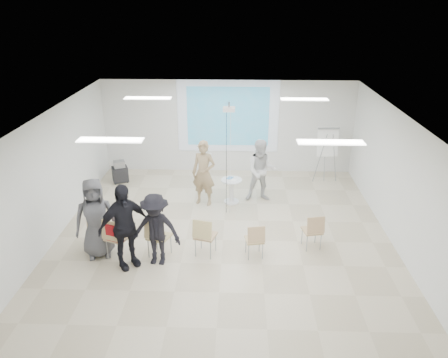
{
  "coord_description": "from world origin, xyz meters",
  "views": [
    {
      "loc": [
        0.34,
        -9.04,
        5.42
      ],
      "look_at": [
        0.0,
        0.8,
        1.25
      ],
      "focal_mm": 35.0,
      "sensor_mm": 36.0,
      "label": 1
    }
  ],
  "objects_px": {
    "player_left": "(204,169)",
    "chair_left_inner": "(157,235)",
    "chair_far_left": "(99,228)",
    "chair_right_far": "(313,229)",
    "chair_center": "(204,234)",
    "laptop": "(159,235)",
    "chair_right_inner": "(255,238)",
    "pedestal_table": "(232,189)",
    "chair_left_mid": "(115,235)",
    "audience_mid": "(156,225)",
    "flipchart_easel": "(328,143)",
    "audience_outer": "(95,214)",
    "player_right": "(262,168)",
    "audience_left": "(123,221)",
    "av_cart": "(120,172)"
  },
  "relations": [
    {
      "from": "player_right",
      "to": "audience_left",
      "type": "relative_size",
      "value": 0.9
    },
    {
      "from": "chair_center",
      "to": "laptop",
      "type": "height_order",
      "value": "chair_center"
    },
    {
      "from": "pedestal_table",
      "to": "chair_center",
      "type": "bearing_deg",
      "value": -101.37
    },
    {
      "from": "pedestal_table",
      "to": "flipchart_easel",
      "type": "xyz_separation_m",
      "value": [
        2.88,
        1.6,
        0.88
      ]
    },
    {
      "from": "chair_right_far",
      "to": "chair_center",
      "type": "bearing_deg",
      "value": 176.6
    },
    {
      "from": "chair_right_inner",
      "to": "player_right",
      "type": "bearing_deg",
      "value": 74.52
    },
    {
      "from": "player_left",
      "to": "player_right",
      "type": "bearing_deg",
      "value": 27.13
    },
    {
      "from": "chair_left_mid",
      "to": "audience_outer",
      "type": "relative_size",
      "value": 0.48
    },
    {
      "from": "chair_right_inner",
      "to": "chair_right_far",
      "type": "distance_m",
      "value": 1.39
    },
    {
      "from": "audience_left",
      "to": "audience_mid",
      "type": "relative_size",
      "value": 1.17
    },
    {
      "from": "player_left",
      "to": "chair_left_inner",
      "type": "bearing_deg",
      "value": -89.5
    },
    {
      "from": "audience_outer",
      "to": "player_right",
      "type": "bearing_deg",
      "value": 20.62
    },
    {
      "from": "audience_mid",
      "to": "flipchart_easel",
      "type": "bearing_deg",
      "value": 53.06
    },
    {
      "from": "pedestal_table",
      "to": "chair_far_left",
      "type": "xyz_separation_m",
      "value": [
        -2.97,
        -2.52,
        0.13
      ]
    },
    {
      "from": "chair_far_left",
      "to": "chair_right_far",
      "type": "bearing_deg",
      "value": 3.4
    },
    {
      "from": "audience_mid",
      "to": "audience_outer",
      "type": "distance_m",
      "value": 1.4
    },
    {
      "from": "chair_left_mid",
      "to": "chair_right_far",
      "type": "distance_m",
      "value": 4.41
    },
    {
      "from": "player_left",
      "to": "chair_left_inner",
      "type": "distance_m",
      "value": 2.92
    },
    {
      "from": "player_right",
      "to": "chair_right_far",
      "type": "relative_size",
      "value": 2.26
    },
    {
      "from": "laptop",
      "to": "flipchart_easel",
      "type": "height_order",
      "value": "flipchart_easel"
    },
    {
      "from": "audience_mid",
      "to": "flipchart_easel",
      "type": "distance_m",
      "value": 6.44
    },
    {
      "from": "chair_left_inner",
      "to": "chair_right_inner",
      "type": "relative_size",
      "value": 1.16
    },
    {
      "from": "chair_left_inner",
      "to": "audience_outer",
      "type": "distance_m",
      "value": 1.42
    },
    {
      "from": "chair_left_mid",
      "to": "audience_mid",
      "type": "bearing_deg",
      "value": 12.73
    },
    {
      "from": "chair_right_inner",
      "to": "player_left",
      "type": "bearing_deg",
      "value": 105.69
    },
    {
      "from": "pedestal_table",
      "to": "chair_right_inner",
      "type": "distance_m",
      "value": 2.85
    },
    {
      "from": "chair_far_left",
      "to": "chair_left_inner",
      "type": "relative_size",
      "value": 0.93
    },
    {
      "from": "pedestal_table",
      "to": "chair_left_mid",
      "type": "xyz_separation_m",
      "value": [
        -2.48,
        -2.92,
        0.18
      ]
    },
    {
      "from": "pedestal_table",
      "to": "audience_mid",
      "type": "distance_m",
      "value": 3.47
    },
    {
      "from": "player_left",
      "to": "laptop",
      "type": "distance_m",
      "value": 2.83
    },
    {
      "from": "chair_left_mid",
      "to": "chair_left_inner",
      "type": "bearing_deg",
      "value": 26.09
    },
    {
      "from": "chair_right_far",
      "to": "audience_left",
      "type": "bearing_deg",
      "value": 179.16
    },
    {
      "from": "player_left",
      "to": "chair_center",
      "type": "relative_size",
      "value": 2.2
    },
    {
      "from": "audience_left",
      "to": "chair_center",
      "type": "bearing_deg",
      "value": -24.53
    },
    {
      "from": "chair_left_mid",
      "to": "chair_center",
      "type": "distance_m",
      "value": 1.93
    },
    {
      "from": "chair_left_mid",
      "to": "laptop",
      "type": "distance_m",
      "value": 0.95
    },
    {
      "from": "flipchart_easel",
      "to": "chair_right_inner",
      "type": "bearing_deg",
      "value": -121.22
    },
    {
      "from": "chair_center",
      "to": "chair_left_mid",
      "type": "bearing_deg",
      "value": -159.01
    },
    {
      "from": "chair_right_far",
      "to": "audience_mid",
      "type": "distance_m",
      "value": 3.55
    },
    {
      "from": "chair_far_left",
      "to": "chair_right_inner",
      "type": "distance_m",
      "value": 3.55
    },
    {
      "from": "pedestal_table",
      "to": "chair_right_far",
      "type": "relative_size",
      "value": 0.88
    },
    {
      "from": "chair_right_far",
      "to": "flipchart_easel",
      "type": "relative_size",
      "value": 0.5
    },
    {
      "from": "chair_left_inner",
      "to": "chair_right_inner",
      "type": "height_order",
      "value": "chair_left_inner"
    },
    {
      "from": "laptop",
      "to": "av_cart",
      "type": "height_order",
      "value": "av_cart"
    },
    {
      "from": "chair_right_inner",
      "to": "flipchart_easel",
      "type": "height_order",
      "value": "flipchart_easel"
    },
    {
      "from": "chair_center",
      "to": "chair_far_left",
      "type": "bearing_deg",
      "value": -169.49
    },
    {
      "from": "audience_outer",
      "to": "flipchart_easel",
      "type": "relative_size",
      "value": 1.18
    },
    {
      "from": "player_right",
      "to": "audience_outer",
      "type": "relative_size",
      "value": 0.96
    },
    {
      "from": "player_right",
      "to": "audience_mid",
      "type": "relative_size",
      "value": 1.06
    },
    {
      "from": "pedestal_table",
      "to": "chair_right_inner",
      "type": "height_order",
      "value": "chair_right_inner"
    }
  ]
}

